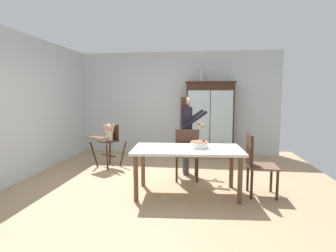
# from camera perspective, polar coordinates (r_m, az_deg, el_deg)

# --- Properties ---
(ground_plane) EXTENTS (6.24, 6.24, 0.00)m
(ground_plane) POSITION_cam_1_polar(r_m,az_deg,el_deg) (4.95, -0.95, -11.91)
(ground_plane) COLOR tan
(wall_back) EXTENTS (5.32, 0.06, 2.70)m
(wall_back) POSITION_cam_1_polar(r_m,az_deg,el_deg) (7.32, 2.03, 4.81)
(wall_back) COLOR silver
(wall_back) RESTS_ON ground_plane
(wall_left) EXTENTS (0.06, 5.32, 2.70)m
(wall_left) POSITION_cam_1_polar(r_m,az_deg,el_deg) (5.72, -28.12, 3.58)
(wall_left) COLOR silver
(wall_left) RESTS_ON ground_plane
(china_cabinet) EXTENTS (1.24, 0.48, 1.91)m
(china_cabinet) POSITION_cam_1_polar(r_m,az_deg,el_deg) (7.04, 8.77, 1.49)
(china_cabinet) COLOR #382116
(china_cabinet) RESTS_ON ground_plane
(ceramic_vase) EXTENTS (0.13, 0.13, 0.27)m
(ceramic_vase) POSITION_cam_1_polar(r_m,az_deg,el_deg) (7.04, 7.08, 10.19)
(ceramic_vase) COLOR #B2B7B2
(ceramic_vase) RESTS_ON china_cabinet
(high_chair_with_toddler) EXTENTS (0.79, 0.84, 0.95)m
(high_chair_with_toddler) POSITION_cam_1_polar(r_m,az_deg,el_deg) (6.04, -12.39, -2.33)
(high_chair_with_toddler) COLOR #382116
(high_chair_with_toddler) RESTS_ON ground_plane
(adult_person) EXTENTS (0.56, 0.55, 1.53)m
(adult_person) POSITION_cam_1_polar(r_m,az_deg,el_deg) (5.36, 3.87, 0.10)
(adult_person) COLOR #47474C
(adult_person) RESTS_ON ground_plane
(dining_table) EXTENTS (1.75, 1.01, 0.74)m
(dining_table) POSITION_cam_1_polar(r_m,az_deg,el_deg) (4.29, 4.06, -5.82)
(dining_table) COLOR silver
(dining_table) RESTS_ON ground_plane
(birthday_cake) EXTENTS (0.28, 0.28, 0.19)m
(birthday_cake) POSITION_cam_1_polar(r_m,az_deg,el_deg) (4.27, 6.63, -3.92)
(birthday_cake) COLOR white
(birthday_cake) RESTS_ON dining_table
(dining_chair_far_side) EXTENTS (0.48, 0.48, 0.96)m
(dining_chair_far_side) POSITION_cam_1_polar(r_m,az_deg,el_deg) (4.95, 3.98, -5.27)
(dining_chair_far_side) COLOR #382116
(dining_chair_far_side) RESTS_ON ground_plane
(dining_chair_right_end) EXTENTS (0.44, 0.44, 0.96)m
(dining_chair_right_end) POSITION_cam_1_polar(r_m,az_deg,el_deg) (4.46, 17.94, -6.90)
(dining_chair_right_end) COLOR #382116
(dining_chair_right_end) RESTS_ON ground_plane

